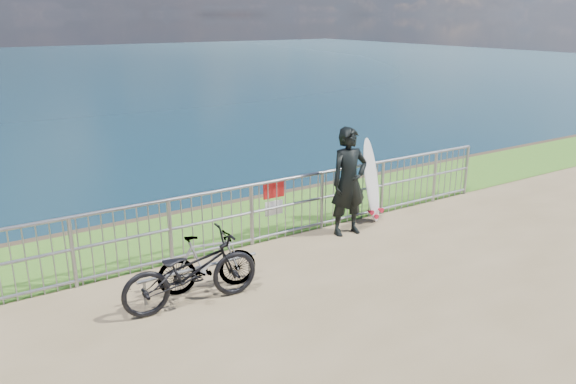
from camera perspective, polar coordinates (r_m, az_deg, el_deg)
grass_strip at (r=11.10m, az=-4.15°, el=-2.90°), size 120.00×120.00×0.00m
railing at (r=10.02m, az=-1.11°, el=-1.68°), size 10.06×0.10×1.13m
surfer at (r=10.21m, az=6.20°, el=1.05°), size 0.77×0.55×1.99m
surfboard at (r=11.01m, az=8.51°, el=0.89°), size 0.52×0.49×1.65m
bicycle_near at (r=7.91m, az=-9.83°, el=-7.93°), size 1.98×0.77×1.02m
bicycle_far at (r=8.31m, az=-8.20°, el=-7.08°), size 1.52×0.70×0.88m
bike_rack at (r=8.37m, az=-8.98°, el=-7.84°), size 1.86×0.05×0.39m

